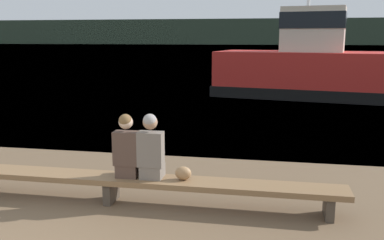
% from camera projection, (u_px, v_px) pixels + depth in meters
% --- Properties ---
extents(water_surface, '(240.00, 240.00, 0.00)m').
position_uv_depth(water_surface, '(263.00, 45.00, 125.34)').
color(water_surface, teal).
rests_on(water_surface, ground).
extents(far_shoreline, '(600.00, 12.00, 8.13)m').
position_uv_depth(far_shoreline, '(264.00, 32.00, 140.20)').
color(far_shoreline, '#2D3D2D').
rests_on(far_shoreline, ground).
extents(bench_main, '(7.27, 0.51, 0.43)m').
position_uv_depth(bench_main, '(111.00, 180.00, 6.78)').
color(bench_main, brown).
rests_on(bench_main, ground).
extents(person_left, '(0.39, 0.36, 1.01)m').
position_uv_depth(person_left, '(127.00, 149.00, 6.62)').
color(person_left, '#4C382D').
rests_on(person_left, bench_main).
extents(person_right, '(0.39, 0.36, 1.03)m').
position_uv_depth(person_right, '(151.00, 149.00, 6.55)').
color(person_right, '#70665B').
rests_on(person_right, bench_main).
extents(shopping_bag, '(0.25, 0.18, 0.21)m').
position_uv_depth(shopping_bag, '(183.00, 173.00, 6.56)').
color(shopping_bag, '#9E754C').
rests_on(shopping_bag, bench_main).
extents(tugboat_red, '(7.91, 4.53, 6.08)m').
position_uv_depth(tugboat_red, '(304.00, 69.00, 18.62)').
color(tugboat_red, red).
rests_on(tugboat_red, water_surface).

